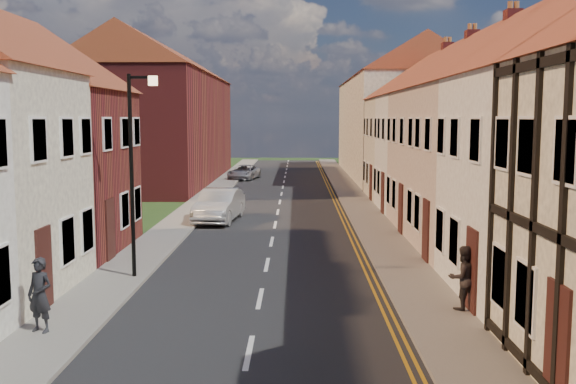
{
  "coord_description": "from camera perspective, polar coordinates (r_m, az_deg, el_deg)",
  "views": [
    {
      "loc": [
        0.99,
        1.21,
        4.84
      ],
      "look_at": [
        0.63,
        27.0,
        1.87
      ],
      "focal_mm": 40.0,
      "sensor_mm": 36.0,
      "label": 1
    }
  ],
  "objects": [
    {
      "name": "cottage_r_cream_mid",
      "position": [
        23.79,
        21.34,
        5.26
      ],
      "size": [
        8.3,
        5.2,
        9.0
      ],
      "color": "beige",
      "rests_on": "ground"
    },
    {
      "name": "pavement_left",
      "position": [
        29.68,
        -9.68,
        -2.79
      ],
      "size": [
        1.8,
        90.0,
        0.12
      ],
      "primitive_type": "cube",
      "color": "slate",
      "rests_on": "ground"
    },
    {
      "name": "car_mid",
      "position": [
        30.31,
        -6.12,
        -1.19
      ],
      "size": [
        2.12,
        4.79,
        1.53
      ],
      "primitive_type": "imported",
      "rotation": [
        0.0,
        0.0,
        -0.11
      ],
      "color": "#979B9E",
      "rests_on": "ground"
    },
    {
      "name": "cottage_l_pink",
      "position": [
        24.87,
        -23.73,
        4.94
      ],
      "size": [
        8.3,
        6.3,
        8.8
      ],
      "color": "maroon",
      "rests_on": "ground"
    },
    {
      "name": "pedestrian_right",
      "position": [
        16.54,
        15.29,
        -7.36
      ],
      "size": [
        0.91,
        0.79,
        1.6
      ],
      "primitive_type": "imported",
      "rotation": [
        0.0,
        0.0,
        3.41
      ],
      "color": "#292221",
      "rests_on": "pavement_right"
    },
    {
      "name": "block_right_far",
      "position": [
        54.43,
        9.66,
        6.96
      ],
      "size": [
        8.3,
        24.2,
        10.5
      ],
      "color": "white",
      "rests_on": "ground"
    },
    {
      "name": "cottage_r_cream_far",
      "position": [
        39.37,
        13.06,
        5.87
      ],
      "size": [
        8.3,
        6.0,
        9.0
      ],
      "color": "white",
      "rests_on": "ground"
    },
    {
      "name": "block_left_far",
      "position": [
        49.86,
        -11.19,
        6.97
      ],
      "size": [
        8.3,
        24.2,
        10.5
      ],
      "color": "maroon",
      "rests_on": "ground"
    },
    {
      "name": "cottage_r_white_far",
      "position": [
        34.12,
        14.98,
        5.75
      ],
      "size": [
        8.3,
        5.2,
        9.0
      ],
      "color": "white",
      "rests_on": "ground"
    },
    {
      "name": "lamppost",
      "position": [
        19.44,
        -13.52,
        2.56
      ],
      "size": [
        0.88,
        0.15,
        6.0
      ],
      "color": "black",
      "rests_on": "pavement_left"
    },
    {
      "name": "car_distant",
      "position": [
        50.95,
        -3.92,
        1.76
      ],
      "size": [
        2.64,
        4.44,
        1.16
      ],
      "primitive_type": "imported",
      "rotation": [
        0.0,
        0.0,
        -0.18
      ],
      "color": "#929399",
      "rests_on": "ground"
    },
    {
      "name": "pavement_right",
      "position": [
        29.38,
        7.47,
        -2.84
      ],
      "size": [
        1.8,
        90.0,
        0.12
      ],
      "primitive_type": "cube",
      "color": "slate",
      "rests_on": "ground"
    },
    {
      "name": "road",
      "position": [
        29.21,
        -1.15,
        -2.94
      ],
      "size": [
        7.0,
        90.0,
        0.02
      ],
      "primitive_type": "cube",
      "color": "black",
      "rests_on": "ground"
    },
    {
      "name": "cottage_r_pink",
      "position": [
        28.91,
        17.59,
        5.54
      ],
      "size": [
        8.3,
        6.0,
        9.0
      ],
      "color": "beige",
      "rests_on": "ground"
    },
    {
      "name": "pedestrian_left_b",
      "position": [
        15.35,
        -21.19,
        -8.53
      ],
      "size": [
        0.71,
        0.58,
        1.67
      ],
      "primitive_type": "imported",
      "rotation": [
        0.0,
        0.0,
        -0.34
      ],
      "color": "black",
      "rests_on": "pavement_left"
    }
  ]
}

